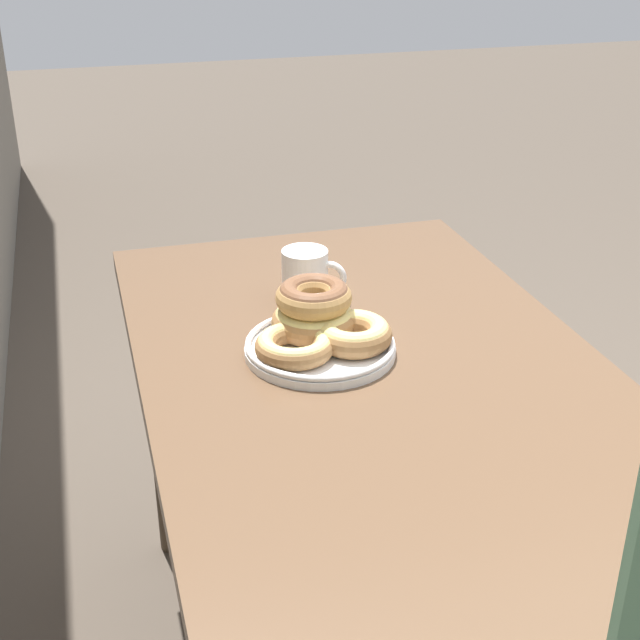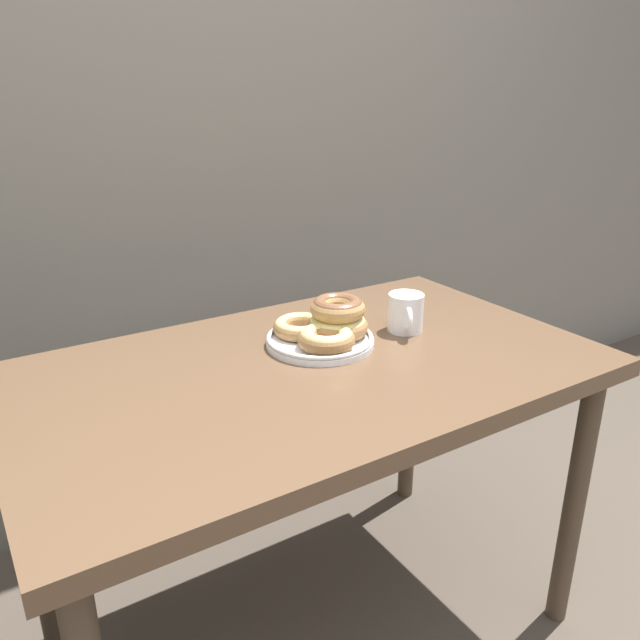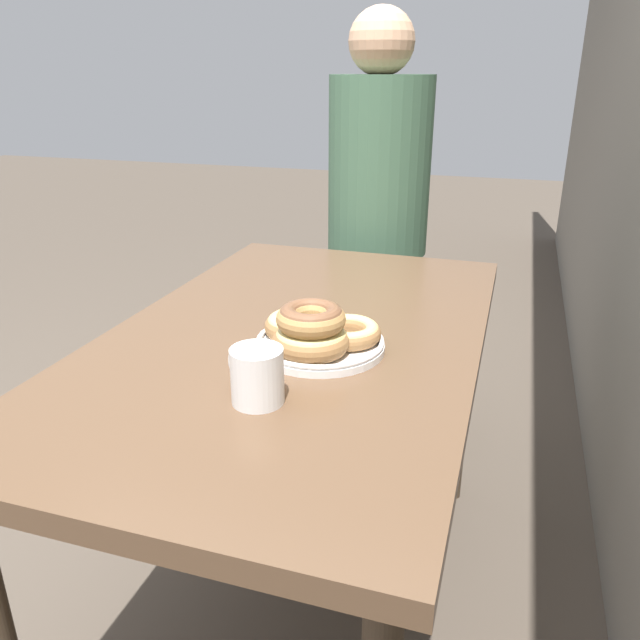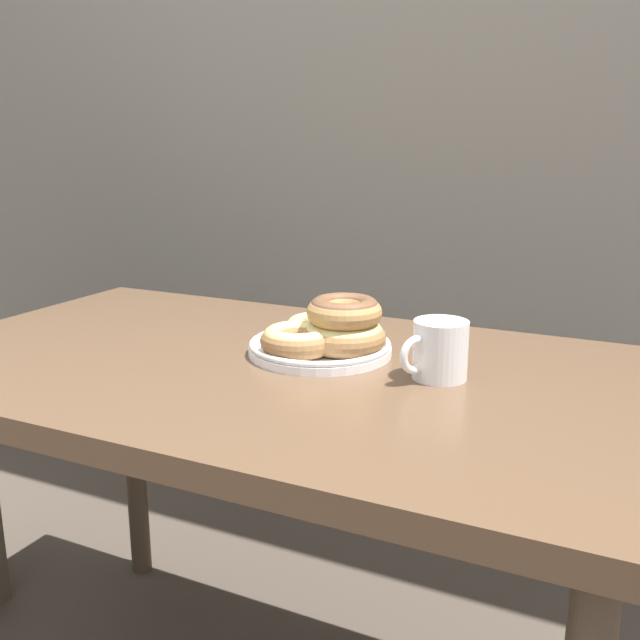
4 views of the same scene
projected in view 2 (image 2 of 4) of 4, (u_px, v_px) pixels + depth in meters
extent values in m
cube|color=slate|center=(168.00, 79.00, 1.70)|extent=(8.00, 0.05, 2.60)
cube|color=brown|center=(310.00, 372.00, 1.32)|extent=(1.23, 0.73, 0.04)
cylinder|color=#473828|center=(574.00, 503.00, 1.49)|extent=(0.05, 0.05, 0.70)
cylinder|color=#473828|center=(33.00, 526.00, 1.42)|extent=(0.05, 0.05, 0.70)
cylinder|color=#473828|center=(410.00, 401.00, 1.97)|extent=(0.05, 0.05, 0.70)
cylinder|color=white|center=(320.00, 342.00, 1.41)|extent=(0.24, 0.24, 0.01)
torus|color=white|center=(320.00, 337.00, 1.40)|extent=(0.24, 0.24, 0.01)
torus|color=#9E7042|center=(337.00, 326.00, 1.42)|extent=(0.17, 0.17, 0.04)
torus|color=#E0D17F|center=(338.00, 323.00, 1.42)|extent=(0.16, 0.16, 0.03)
torus|color=#9E7042|center=(300.00, 327.00, 1.42)|extent=(0.17, 0.17, 0.03)
torus|color=#E0D17F|center=(300.00, 325.00, 1.42)|extent=(0.16, 0.16, 0.03)
torus|color=#9E7042|center=(326.00, 339.00, 1.35)|extent=(0.18, 0.18, 0.04)
torus|color=#E0D17F|center=(326.00, 336.00, 1.35)|extent=(0.16, 0.16, 0.03)
torus|color=#B2844C|center=(338.00, 309.00, 1.40)|extent=(0.16, 0.16, 0.04)
torus|color=brown|center=(338.00, 305.00, 1.40)|extent=(0.15, 0.15, 0.03)
cylinder|color=white|center=(406.00, 312.00, 1.48)|extent=(0.08, 0.08, 0.09)
cylinder|color=#382114|center=(406.00, 297.00, 1.46)|extent=(0.07, 0.07, 0.00)
torus|color=white|center=(409.00, 320.00, 1.43)|extent=(0.04, 0.06, 0.06)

